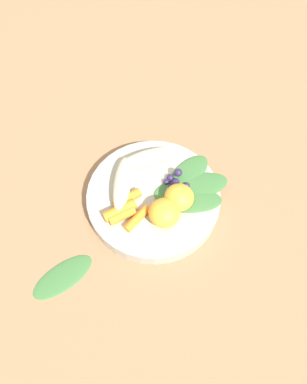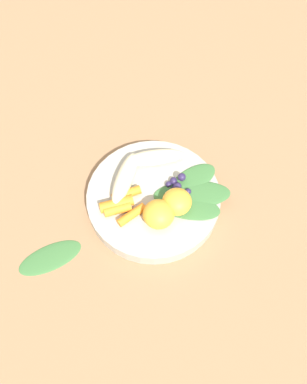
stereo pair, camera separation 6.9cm
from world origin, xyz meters
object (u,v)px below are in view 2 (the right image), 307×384
(bowl, at_px, (153,199))
(banana_peeled_left, at_px, (125,178))
(banana_peeled_right, at_px, (155,158))
(kale_leaf_stray, at_px, (50,257))
(orange_segment_near, at_px, (177,202))

(bowl, bearing_deg, banana_peeled_left, 29.69)
(banana_peeled_left, height_order, banana_peeled_right, same)
(banana_peeled_left, bearing_deg, kale_leaf_stray, -27.20)
(bowl, distance_m, orange_segment_near, 0.06)
(bowl, xyz_separation_m, banana_peeled_left, (0.05, 0.03, 0.03))
(banana_peeled_right, bearing_deg, kale_leaf_stray, 36.42)
(orange_segment_near, height_order, kale_leaf_stray, orange_segment_near)
(orange_segment_near, bearing_deg, banana_peeled_left, 27.41)
(banana_peeled_left, height_order, kale_leaf_stray, banana_peeled_left)
(banana_peeled_left, xyz_separation_m, kale_leaf_stray, (-0.04, 0.18, -0.04))
(banana_peeled_right, bearing_deg, bowl, 80.00)
(banana_peeled_left, xyz_separation_m, banana_peeled_right, (0.01, -0.07, 0.00))
(banana_peeled_left, xyz_separation_m, orange_segment_near, (-0.09, -0.05, 0.00))
(bowl, bearing_deg, orange_segment_near, -155.37)
(banana_peeled_right, bearing_deg, orange_segment_near, 103.99)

